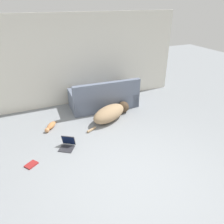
% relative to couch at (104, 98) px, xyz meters
% --- Properties ---
extents(ground_plane, '(20.00, 20.00, 0.00)m').
position_rel_couch_xyz_m(ground_plane, '(-0.58, -3.01, -0.27)').
color(ground_plane, gray).
extents(wall_back, '(6.46, 0.06, 2.59)m').
position_rel_couch_xyz_m(wall_back, '(-0.58, 0.67, 1.02)').
color(wall_back, silver).
rests_on(wall_back, ground_plane).
extents(couch, '(1.98, 0.97, 0.88)m').
position_rel_couch_xyz_m(couch, '(0.00, 0.00, 0.00)').
color(couch, slate).
rests_on(couch, ground_plane).
extents(dog, '(1.51, 0.96, 0.40)m').
position_rel_couch_xyz_m(dog, '(-0.11, -0.79, -0.08)').
color(dog, '#A38460').
rests_on(dog, ground_plane).
extents(cat, '(0.38, 0.49, 0.12)m').
position_rel_couch_xyz_m(cat, '(-1.68, -0.62, -0.21)').
color(cat, '#BC7A47').
rests_on(cat, ground_plane).
extents(laptop_open, '(0.42, 0.42, 0.25)m').
position_rel_couch_xyz_m(laptop_open, '(-1.47, -1.55, -0.19)').
color(laptop_open, '#2D2D33').
rests_on(laptop_open, ground_plane).
extents(book_red, '(0.28, 0.27, 0.02)m').
position_rel_couch_xyz_m(book_red, '(-2.26, -1.85, -0.26)').
color(book_red, maroon).
rests_on(book_red, ground_plane).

